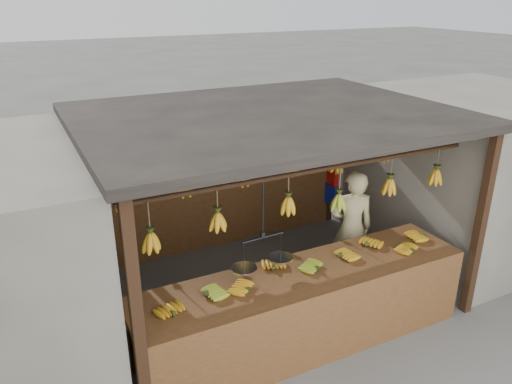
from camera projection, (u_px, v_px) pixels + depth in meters
ground at (266, 290)px, 6.61m from camera, size 80.00×80.00×0.00m
stall at (255, 141)px, 6.14m from camera, size 4.30×3.30×2.40m
neighbor_right at (473, 168)px, 7.68m from camera, size 3.00×3.00×2.30m
counter at (310, 294)px, 5.26m from camera, size 3.78×0.86×0.96m
hanging_bananas at (267, 175)px, 6.00m from camera, size 3.64×2.24×0.40m
balance_scale at (263, 259)px, 5.11m from camera, size 0.69×0.28×0.93m
vendor at (351, 228)px, 6.54m from camera, size 0.66×0.54×1.58m
bag_bundles at (333, 168)px, 8.16m from camera, size 0.08×0.26×1.29m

